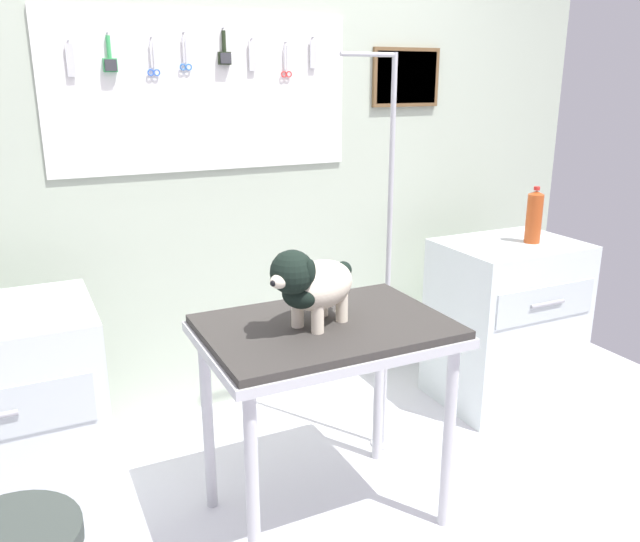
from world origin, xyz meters
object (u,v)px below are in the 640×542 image
Objects in this scene: grooming_arm at (386,279)px; dog at (312,284)px; soda_bottle at (534,217)px; cabinet_right at (505,322)px; grooming_table at (326,346)px.

grooming_arm is 4.32× the size of dog.
dog is 1.49m from soda_bottle.
cabinet_right is 0.56m from soda_bottle.
soda_bottle is (0.91, 0.10, 0.17)m from grooming_arm.
cabinet_right is (1.27, 0.46, -0.29)m from grooming_table.
soda_bottle is (1.43, 0.44, 0.02)m from dog.
dog is at bearing -146.19° from grooming_arm.
soda_bottle is at bearing 6.08° from grooming_arm.
grooming_arm reaches higher than grooming_table.
soda_bottle is (1.36, 0.42, 0.27)m from grooming_table.
dog is 1.42× the size of soda_bottle.
dog is 0.47× the size of cabinet_right.
soda_bottle is (0.09, -0.04, 0.55)m from cabinet_right.
cabinet_right is (0.82, 0.14, -0.39)m from grooming_arm.
grooming_table is at bearing -144.11° from grooming_arm.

